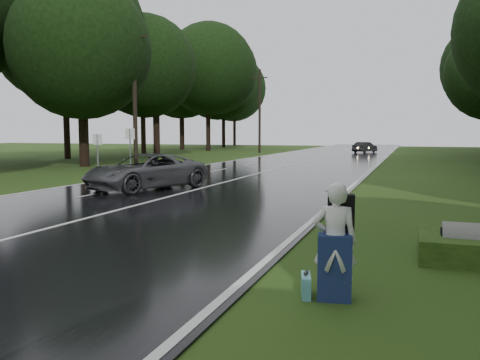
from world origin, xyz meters
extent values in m
cube|color=black|center=(0.00, 20.00, 0.02)|extent=(12.00, 140.00, 0.04)
cube|color=silver|center=(0.00, 20.00, 0.04)|extent=(0.12, 140.00, 0.01)
imported|color=#424346|center=(-2.01, 9.77, 0.76)|extent=(4.16, 5.72, 1.45)
imported|color=black|center=(2.99, 49.84, 0.66)|extent=(2.64, 3.96, 1.23)
imported|color=silver|center=(7.25, -0.68, 0.83)|extent=(0.67, 0.49, 1.67)
cube|color=#17254F|center=(7.25, -0.68, 0.47)|extent=(0.51, 0.38, 0.93)
cube|color=black|center=(7.29, -0.44, 1.20)|extent=(0.41, 0.26, 0.53)
cube|color=teal|center=(6.85, -0.67, 0.16)|extent=(0.23, 0.46, 0.32)
camera|label=1|loc=(8.23, -7.29, 2.34)|focal=35.94mm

